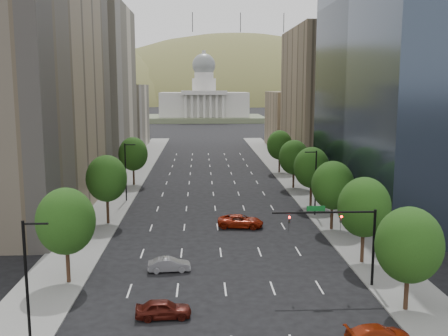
{
  "coord_description": "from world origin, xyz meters",
  "views": [
    {
      "loc": [
        -2.08,
        -12.3,
        17.52
      ],
      "look_at": [
        0.69,
        47.04,
        8.0
      ],
      "focal_mm": 40.95,
      "sensor_mm": 36.0,
      "label": 1
    }
  ],
  "objects": [
    {
      "name": "streetlight_rn",
      "position": [
        13.44,
        55.0,
        4.84
      ],
      "size": [
        1.7,
        0.2,
        9.0
      ],
      "color": "black",
      "rests_on": "ground"
    },
    {
      "name": "sidewalk_right",
      "position": [
        15.5,
        60.0,
        0.07
      ],
      "size": [
        6.0,
        200.0,
        0.15
      ],
      "primitive_type": "cube",
      "color": "slate",
      "rests_on": "ground"
    },
    {
      "name": "tree_left_0",
      "position": [
        -14.0,
        32.0,
        5.75
      ],
      "size": [
        5.2,
        5.2,
        8.75
      ],
      "color": "#382316",
      "rests_on": "ground"
    },
    {
      "name": "car_silver",
      "position": [
        -5.14,
        34.61,
        0.67
      ],
      "size": [
        4.15,
        1.72,
        1.34
      ],
      "primitive_type": "imported",
      "rotation": [
        0.0,
        0.0,
        1.65
      ],
      "color": "gray",
      "rests_on": "ground"
    },
    {
      "name": "streetlight_ls",
      "position": [
        -13.44,
        20.0,
        4.84
      ],
      "size": [
        1.7,
        0.2,
        9.0
      ],
      "color": "black",
      "rests_on": "ground"
    },
    {
      "name": "foothills",
      "position": [
        34.67,
        599.39,
        -37.78
      ],
      "size": [
        720.0,
        413.0,
        263.0
      ],
      "color": "olive",
      "rests_on": "ground"
    },
    {
      "name": "tree_right_1",
      "position": [
        14.0,
        36.0,
        5.75
      ],
      "size": [
        5.2,
        5.2,
        8.75
      ],
      "color": "#382316",
      "rests_on": "ground"
    },
    {
      "name": "tree_right_0",
      "position": [
        14.0,
        25.0,
        5.39
      ],
      "size": [
        5.2,
        5.2,
        8.39
      ],
      "color": "#382316",
      "rests_on": "ground"
    },
    {
      "name": "streetlight_ln",
      "position": [
        -13.44,
        65.0,
        4.84
      ],
      "size": [
        1.7,
        0.2,
        9.0
      ],
      "color": "black",
      "rests_on": "ground"
    },
    {
      "name": "tree_right_4",
      "position": [
        14.0,
        74.0,
        5.46
      ],
      "size": [
        5.2,
        5.2,
        8.46
      ],
      "color": "#382316",
      "rests_on": "ground"
    },
    {
      "name": "car_red_near",
      "position": [
        10.03,
        19.89,
        0.67
      ],
      "size": [
        4.78,
        2.38,
        1.34
      ],
      "primitive_type": "imported",
      "rotation": [
        0.0,
        0.0,
        1.68
      ],
      "color": "maroon",
      "rests_on": "ground"
    },
    {
      "name": "tree_right_3",
      "position": [
        14.0,
        60.0,
        5.89
      ],
      "size": [
        5.2,
        5.2,
        8.89
      ],
      "color": "#382316",
      "rests_on": "ground"
    },
    {
      "name": "tree_left_2",
      "position": [
        -14.0,
        78.0,
        5.68
      ],
      "size": [
        5.2,
        5.2,
        8.68
      ],
      "color": "#382316",
      "rests_on": "ground"
    },
    {
      "name": "sidewalk_left",
      "position": [
        -15.5,
        60.0,
        0.07
      ],
      "size": [
        6.0,
        200.0,
        0.15
      ],
      "primitive_type": "cube",
      "color": "slate",
      "rests_on": "ground"
    },
    {
      "name": "car_red_far",
      "position": [
        2.89,
        49.71,
        0.79
      ],
      "size": [
        6.01,
        3.36,
        1.59
      ],
      "primitive_type": "imported",
      "rotation": [
        0.0,
        0.0,
        1.44
      ],
      "color": "maroon",
      "rests_on": "ground"
    },
    {
      "name": "midrise_cream_left",
      "position": [
        -25.0,
        103.0,
        17.5
      ],
      "size": [
        14.0,
        30.0,
        35.0
      ],
      "primitive_type": "cube",
      "color": "beige",
      "rests_on": "ground"
    },
    {
      "name": "parking_tan_right",
      "position": [
        25.0,
        100.0,
        15.0
      ],
      "size": [
        14.0,
        30.0,
        30.0
      ],
      "primitive_type": "cube",
      "color": "#8C7759",
      "rests_on": "ground"
    },
    {
      "name": "tree_right_5",
      "position": [
        14.0,
        90.0,
        5.75
      ],
      "size": [
        5.2,
        5.2,
        8.75
      ],
      "color": "#382316",
      "rests_on": "ground"
    },
    {
      "name": "capitol",
      "position": [
        0.0,
        249.71,
        8.58
      ],
      "size": [
        60.0,
        40.0,
        35.2
      ],
      "color": "#596647",
      "rests_on": "ground"
    },
    {
      "name": "filler_left",
      "position": [
        -25.0,
        136.0,
        9.0
      ],
      "size": [
        14.0,
        26.0,
        18.0
      ],
      "primitive_type": "cube",
      "color": "beige",
      "rests_on": "ground"
    },
    {
      "name": "tree_right_2",
      "position": [
        14.0,
        48.0,
        5.6
      ],
      "size": [
        5.2,
        5.2,
        8.61
      ],
      "color": "#382316",
      "rests_on": "ground"
    },
    {
      "name": "filler_right",
      "position": [
        25.0,
        133.0,
        8.0
      ],
      "size": [
        14.0,
        26.0,
        16.0
      ],
      "primitive_type": "cube",
      "color": "#8C7759",
      "rests_on": "ground"
    },
    {
      "name": "tree_left_1",
      "position": [
        -14.0,
        52.0,
        5.96
      ],
      "size": [
        5.2,
        5.2,
        8.97
      ],
      "color": "#382316",
      "rests_on": "ground"
    },
    {
      "name": "car_maroon",
      "position": [
        -5.0,
        24.63,
        0.72
      ],
      "size": [
        4.35,
        1.96,
        1.45
      ],
      "primitive_type": "imported",
      "rotation": [
        0.0,
        0.0,
        1.63
      ],
      "color": "#45110B",
      "rests_on": "ground"
    },
    {
      "name": "traffic_signal",
      "position": [
        10.53,
        30.0,
        5.17
      ],
      "size": [
        9.12,
        0.4,
        7.38
      ],
      "color": "black",
      "rests_on": "ground"
    }
  ]
}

